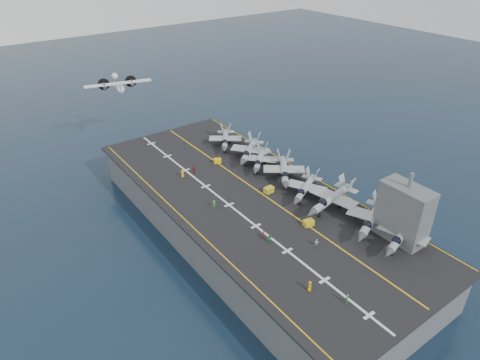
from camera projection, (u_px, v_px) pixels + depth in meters
ground at (249, 232)px, 105.61m from camera, size 500.00×500.00×0.00m
hull at (250, 215)px, 103.08m from camera, size 36.00×90.00×10.00m
flight_deck at (250, 197)px, 100.45m from camera, size 38.00×92.00×0.40m
foul_line at (260, 192)px, 101.86m from camera, size 0.35×90.00×0.02m
landing_centerline at (229, 205)px, 97.30m from camera, size 0.50×90.00×0.02m
deck_edge_port at (187, 221)px, 91.72m from camera, size 0.25×90.00×0.02m
deck_edge_stbd at (307, 174)px, 109.72m from camera, size 0.25×90.00×0.02m
island_superstructure at (405, 207)px, 83.21m from camera, size 5.00×10.00×15.00m
fighter_jet_0 at (402, 234)px, 83.81m from camera, size 16.84×13.49×5.10m
fighter_jet_1 at (372, 218)px, 88.24m from camera, size 18.64×15.87×5.48m
fighter_jet_2 at (332, 198)px, 94.65m from camera, size 17.98×13.68×5.64m
fighter_jet_3 at (305, 187)px, 99.31m from camera, size 16.63×14.75×4.83m
fighter_jet_4 at (284, 170)px, 105.95m from camera, size 17.71×18.54×5.37m
fighter_jet_5 at (259, 159)px, 111.71m from camera, size 16.07×15.87×4.71m
fighter_jet_6 at (249, 150)px, 115.65m from camera, size 18.40×17.61×5.34m
fighter_jet_7 at (225, 139)px, 122.39m from camera, size 15.80×16.82×4.86m
tow_cart_a at (309, 223)px, 90.25m from camera, size 2.38×1.77×1.30m
tow_cart_b at (269, 190)px, 101.64m from camera, size 2.42×1.69×1.38m
tow_cart_c at (217, 161)px, 114.65m from camera, size 2.32×1.99×1.18m
crew_0 at (310, 286)px, 73.69m from camera, size 1.44×1.47×2.06m
crew_1 at (264, 234)px, 86.58m from camera, size 1.14×1.18×1.65m
crew_2 at (270, 239)px, 85.03m from camera, size 1.47×1.25×2.07m
crew_3 at (214, 204)px, 96.11m from camera, size 1.19×0.94×1.74m
crew_4 at (194, 170)px, 109.52m from camera, size 1.07×1.35×1.97m
crew_5 at (183, 174)px, 107.71m from camera, size 1.44×1.18×2.06m
crew_6 at (347, 299)px, 71.19m from camera, size 1.36×1.42×1.97m
crew_7 at (317, 242)px, 84.26m from camera, size 1.20×1.16×1.68m
transport_plane at (119, 87)px, 132.29m from camera, size 22.99×18.31×4.78m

